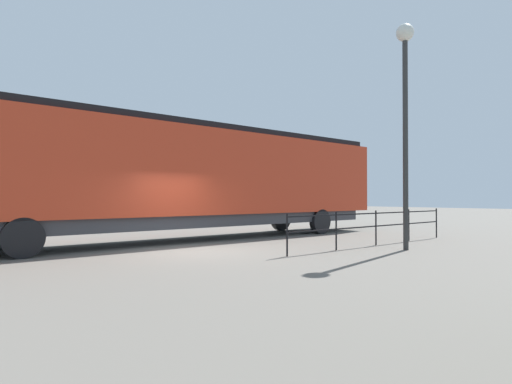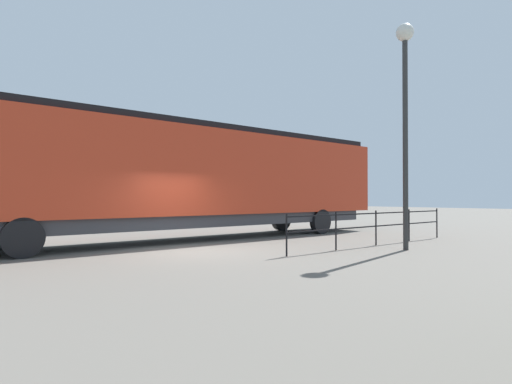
# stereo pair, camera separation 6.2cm
# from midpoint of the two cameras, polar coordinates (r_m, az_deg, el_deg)

# --- Properties ---
(ground_plane) EXTENTS (120.00, 120.00, 0.00)m
(ground_plane) POSITION_cam_midpoint_polar(r_m,az_deg,el_deg) (13.06, -7.64, -7.90)
(ground_plane) COLOR #666059
(locomotive) EXTENTS (2.86, 18.73, 4.39)m
(locomotive) POSITION_cam_midpoint_polar(r_m,az_deg,el_deg) (16.75, -6.96, 2.06)
(locomotive) COLOR red
(locomotive) RESTS_ON ground_plane
(lamp_post) EXTENTS (0.55, 0.55, 7.05)m
(lamp_post) POSITION_cam_midpoint_polar(r_m,az_deg,el_deg) (14.39, 19.47, 12.90)
(lamp_post) COLOR #2D2D2D
(lamp_post) RESTS_ON ground_plane
(platform_fence) EXTENTS (0.05, 8.55, 1.19)m
(platform_fence) POSITION_cam_midpoint_polar(r_m,az_deg,el_deg) (15.10, 15.88, -3.96)
(platform_fence) COLOR black
(platform_fence) RESTS_ON ground_plane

